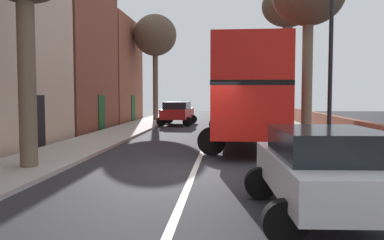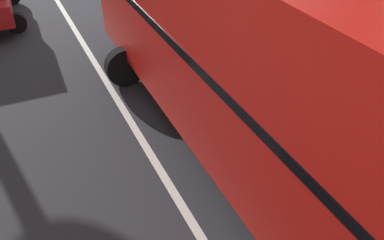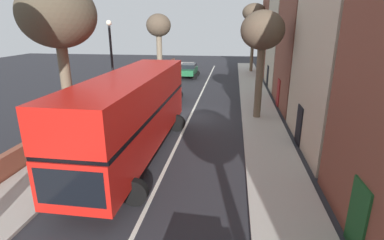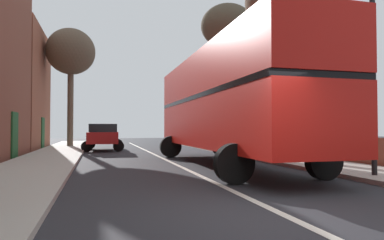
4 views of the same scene
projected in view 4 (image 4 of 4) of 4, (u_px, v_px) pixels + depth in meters
ground_plane at (285, 215)px, 5.25m from camera, size 84.00×84.00×0.00m
road_centre_line at (285, 215)px, 5.25m from camera, size 0.16×54.00×0.01m
double_decker_bus at (226, 102)px, 12.33m from camera, size 3.64×11.51×4.06m
parked_car_red_left_0 at (104, 135)px, 20.62m from camera, size 2.55×4.50×1.62m
street_tree_left_0 at (71, 53)px, 23.86m from camera, size 3.39×3.39×8.38m
street_tree_right_3 at (227, 32)px, 20.08m from camera, size 3.19×3.19×8.70m
street_tree_right_5 at (284, 5)px, 13.74m from camera, size 3.20×3.20×7.86m
lamppost_right at (373, 38)px, 9.02m from camera, size 0.32×0.32×6.31m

